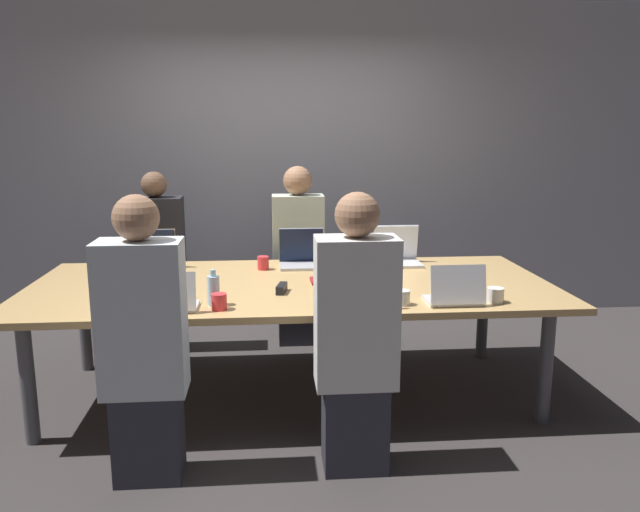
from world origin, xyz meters
TOP-DOWN VIEW (x-y plane):
  - ground_plane at (0.00, 0.00)m, footprint 24.00×24.00m
  - curtain_wall at (0.00, 1.77)m, footprint 12.00×0.06m
  - conference_table at (0.00, 0.00)m, footprint 3.27×1.44m
  - laptop_far_center at (0.09, 0.49)m, footprint 0.32×0.26m
  - person_far_center at (0.09, 1.00)m, footprint 0.40×0.24m
  - cup_far_center at (-0.18, 0.40)m, footprint 0.08×0.08m
  - laptop_far_right at (0.78, 0.51)m, footprint 0.32×0.27m
  - cup_far_right at (0.51, 0.41)m, footprint 0.08×0.08m
  - laptop_far_left at (-0.96, 0.48)m, footprint 0.35×0.27m
  - person_far_left at (-0.99, 0.94)m, footprint 0.40×0.24m
  - cup_far_left at (-1.23, 0.47)m, footprint 0.09×0.09m
  - bottle_far_left at (-1.21, 0.34)m, footprint 0.06×0.06m
  - laptop_near_midright at (0.31, -0.58)m, footprint 0.34×0.26m
  - person_near_midright at (0.28, -0.93)m, footprint 0.40×0.24m
  - cup_near_midright at (0.59, -0.55)m, footprint 0.08×0.08m
  - laptop_near_left at (-0.69, -0.57)m, footprint 0.32×0.22m
  - person_near_left at (-0.74, -0.94)m, footprint 0.40×0.24m
  - cup_near_left at (-0.41, -0.56)m, footprint 0.08×0.08m
  - bottle_near_left at (-0.45, -0.47)m, footprint 0.07×0.07m
  - laptop_near_right at (0.88, -0.57)m, footprint 0.31×0.23m
  - cup_near_right at (1.12, -0.55)m, footprint 0.09×0.09m
  - stapler at (-0.07, -0.23)m, footprint 0.07×0.16m
  - notebook at (0.22, 0.00)m, footprint 0.19×0.17m

SIDE VIEW (x-z plane):
  - ground_plane at x=0.00m, z-range 0.00..0.00m
  - person_far_left at x=-0.99m, z-range -0.02..1.36m
  - person_near_left at x=-0.74m, z-range -0.02..1.39m
  - person_near_midright at x=0.28m, z-range -0.02..1.39m
  - conference_table at x=0.00m, z-range 0.32..1.06m
  - person_far_center at x=0.09m, z-range -0.02..1.40m
  - notebook at x=0.22m, z-range 0.74..0.76m
  - stapler at x=-0.07m, z-range 0.74..0.79m
  - cup_far_left at x=-1.23m, z-range 0.74..0.82m
  - cup_near_midright at x=0.59m, z-range 0.74..0.83m
  - cup_near_right at x=1.12m, z-range 0.74..0.83m
  - cup_near_left at x=-0.41m, z-range 0.74..0.83m
  - cup_far_right at x=0.51m, z-range 0.74..0.84m
  - cup_far_center at x=-0.18m, z-range 0.74..0.84m
  - laptop_near_left at x=-0.69m, z-range 0.70..0.92m
  - laptop_near_right at x=0.88m, z-range 0.69..0.93m
  - laptop_near_midright at x=0.31m, z-range 0.69..0.95m
  - laptop_far_center at x=0.09m, z-range 0.69..0.95m
  - laptop_far_right at x=0.78m, z-range 0.68..0.96m
  - laptop_far_left at x=-0.96m, z-range 0.68..0.96m
  - bottle_near_left at x=-0.45m, z-range 0.73..0.93m
  - bottle_far_left at x=-1.21m, z-range 0.73..0.97m
  - curtain_wall at x=0.00m, z-range 0.00..2.80m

